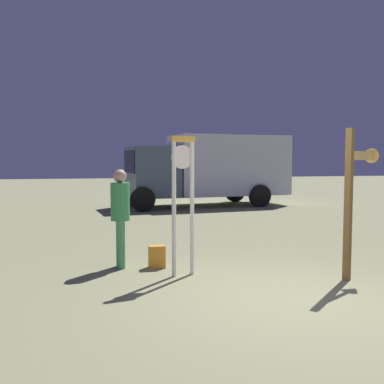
% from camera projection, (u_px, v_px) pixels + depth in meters
% --- Properties ---
extents(ground_plane, '(80.00, 80.00, 0.00)m').
position_uv_depth(ground_plane, '(292.00, 300.00, 6.06)').
color(ground_plane, gray).
extents(standing_clock, '(0.42, 0.18, 2.31)m').
position_uv_depth(standing_clock, '(183.00, 192.00, 7.28)').
color(standing_clock, white).
rests_on(standing_clock, ground_plane).
extents(arrow_sign, '(1.00, 0.71, 2.42)m').
position_uv_depth(arrow_sign, '(359.00, 182.00, 7.20)').
color(arrow_sign, brown).
rests_on(arrow_sign, ground_plane).
extents(person_near_clock, '(0.34, 0.34, 1.75)m').
position_uv_depth(person_near_clock, '(120.00, 213.00, 7.84)').
color(person_near_clock, '#4B9B5C').
rests_on(person_near_clock, ground_plane).
extents(backpack, '(0.29, 0.23, 0.40)m').
position_uv_depth(backpack, '(157.00, 257.00, 7.88)').
color(backpack, orange).
rests_on(backpack, ground_plane).
extents(box_truck_near, '(7.06, 3.30, 2.91)m').
position_uv_depth(box_truck_near, '(212.00, 167.00, 18.39)').
color(box_truck_near, silver).
rests_on(box_truck_near, ground_plane).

